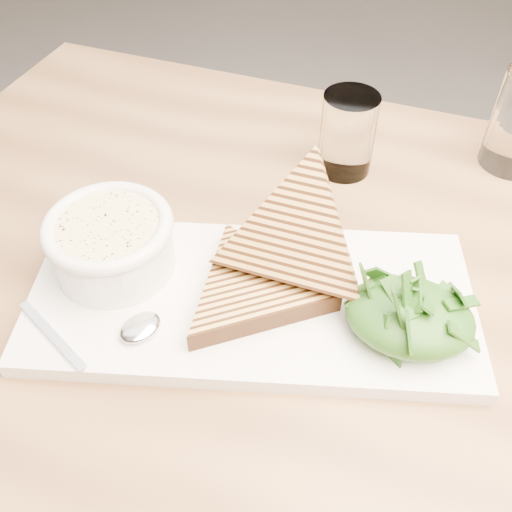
% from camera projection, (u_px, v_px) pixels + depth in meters
% --- Properties ---
extents(table_top, '(1.28, 0.93, 0.04)m').
position_uv_depth(table_top, '(366.00, 336.00, 0.56)').
color(table_top, olive).
rests_on(table_top, ground).
extents(table_leg_bl, '(0.06, 0.06, 0.73)m').
position_uv_depth(table_leg_bl, '(88.00, 259.00, 1.16)').
color(table_leg_bl, olive).
rests_on(table_leg_bl, ground).
extents(platter, '(0.45, 0.26, 0.02)m').
position_uv_depth(platter, '(251.00, 300.00, 0.55)').
color(platter, white).
rests_on(platter, table_top).
extents(soup_bowl, '(0.12, 0.12, 0.05)m').
position_uv_depth(soup_bowl, '(113.00, 249.00, 0.56)').
color(soup_bowl, white).
rests_on(soup_bowl, platter).
extents(soup, '(0.10, 0.10, 0.01)m').
position_uv_depth(soup, '(108.00, 227.00, 0.54)').
color(soup, '#E5D08A').
rests_on(soup, soup_bowl).
extents(bowl_rim, '(0.12, 0.12, 0.01)m').
position_uv_depth(bowl_rim, '(107.00, 226.00, 0.54)').
color(bowl_rim, white).
rests_on(bowl_rim, soup_bowl).
extents(sandwich_flat, '(0.23, 0.23, 0.02)m').
position_uv_depth(sandwich_flat, '(252.00, 290.00, 0.54)').
color(sandwich_flat, tan).
rests_on(sandwich_flat, platter).
extents(sandwich_lean, '(0.19, 0.20, 0.19)m').
position_uv_depth(sandwich_lean, '(296.00, 237.00, 0.52)').
color(sandwich_lean, tan).
rests_on(sandwich_lean, sandwich_flat).
extents(salad_base, '(0.11, 0.09, 0.04)m').
position_uv_depth(salad_base, '(410.00, 317.00, 0.50)').
color(salad_base, '#133E11').
rests_on(salad_base, platter).
extents(arugula_pile, '(0.11, 0.10, 0.05)m').
position_uv_depth(arugula_pile, '(411.00, 313.00, 0.50)').
color(arugula_pile, '#34651B').
rests_on(arugula_pile, platter).
extents(spoon_bowl, '(0.05, 0.05, 0.01)m').
position_uv_depth(spoon_bowl, '(140.00, 327.00, 0.51)').
color(spoon_bowl, silver).
rests_on(spoon_bowl, platter).
extents(spoon_handle, '(0.09, 0.06, 0.00)m').
position_uv_depth(spoon_handle, '(52.00, 335.00, 0.51)').
color(spoon_handle, silver).
rests_on(spoon_handle, platter).
extents(glass_near, '(0.07, 0.07, 0.10)m').
position_uv_depth(glass_near, '(347.00, 134.00, 0.68)').
color(glass_near, white).
rests_on(glass_near, table_top).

